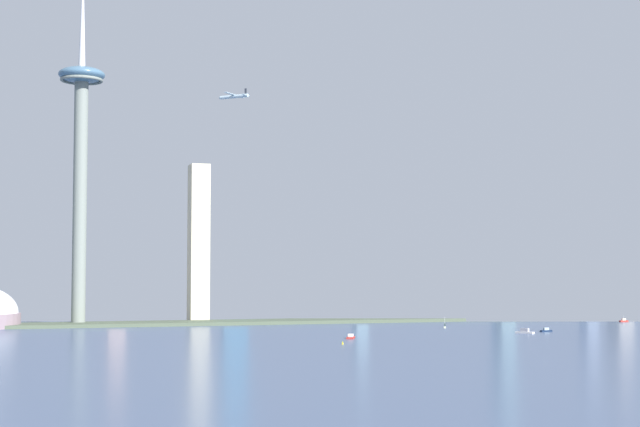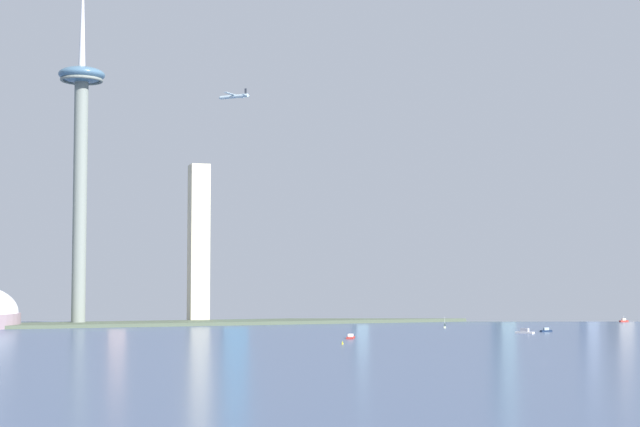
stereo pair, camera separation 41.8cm
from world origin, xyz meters
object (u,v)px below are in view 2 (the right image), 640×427
at_px(skyscraper_3, 621,288).
at_px(boat_0, 624,321).
at_px(boat_7, 351,337).
at_px(skyscraper_5, 199,243).
at_px(skyscraper_7, 501,259).
at_px(boat_6, 525,332).
at_px(observation_tower, 81,135).
at_px(skyscraper_8, 360,291).
at_px(boat_1, 546,330).
at_px(channel_buoy_0, 342,343).
at_px(skyscraper_9, 617,277).
at_px(boat_3, 445,326).
at_px(skyscraper_4, 505,244).
at_px(skyscraper_1, 117,279).
at_px(skyscraper_2, 235,243).
at_px(skyscraper_0, 588,278).
at_px(airplane, 233,96).

relative_size(skyscraper_3, boat_0, 7.03).
bearing_deg(boat_7, skyscraper_5, -139.67).
relative_size(skyscraper_7, boat_6, 9.09).
bearing_deg(observation_tower, skyscraper_3, -0.19).
bearing_deg(skyscraper_8, boat_0, -22.15).
distance_m(observation_tower, boat_1, 474.58).
height_order(boat_7, channel_buoy_0, boat_7).
bearing_deg(skyscraper_8, skyscraper_3, -1.09).
bearing_deg(skyscraper_9, skyscraper_8, -171.75).
bearing_deg(boat_0, skyscraper_8, -27.45).
relative_size(skyscraper_5, skyscraper_9, 1.73).
bearing_deg(skyscraper_7, boat_1, -110.95).
xyz_separation_m(observation_tower, channel_buoy_0, (169.51, -296.72, -182.71)).
relative_size(skyscraper_8, boat_3, 5.98).
relative_size(skyscraper_3, skyscraper_9, 0.75).
height_order(skyscraper_4, boat_7, skyscraper_4).
xyz_separation_m(skyscraper_3, boat_0, (-62.18, -96.11, -31.78)).
bearing_deg(skyscraper_5, skyscraper_1, 141.08).
bearing_deg(boat_1, skyscraper_9, 36.63).
distance_m(skyscraper_5, skyscraper_7, 389.80).
bearing_deg(boat_0, skyscraper_2, -25.91).
relative_size(skyscraper_0, skyscraper_1, 0.93).
height_order(skyscraper_5, skyscraper_7, skyscraper_5).
bearing_deg(skyscraper_8, observation_tower, -179.22).
height_order(skyscraper_5, airplane, airplane).
bearing_deg(skyscraper_3, skyscraper_2, 174.07).
bearing_deg(skyscraper_7, boat_6, -114.43).
bearing_deg(boat_0, skyscraper_4, -52.01).
height_order(skyscraper_4, airplane, airplane).
xyz_separation_m(observation_tower, skyscraper_1, (43.50, 80.67, -140.49)).
bearing_deg(skyscraper_9, skyscraper_5, -176.13).
bearing_deg(skyscraper_4, airplane, -166.73).
xyz_separation_m(skyscraper_8, airplane, (-154.77, -85.89, 183.81)).
xyz_separation_m(skyscraper_5, skyscraper_7, (381.87, 76.97, -13.74)).
distance_m(skyscraper_7, boat_1, 336.93).
xyz_separation_m(skyscraper_2, skyscraper_4, (290.70, -50.24, -0.17)).
xyz_separation_m(skyscraper_1, channel_buoy_0, (126.01, -377.39, -42.23)).
bearing_deg(channel_buoy_0, skyscraper_5, 99.01).
bearing_deg(channel_buoy_0, skyscraper_0, 39.64).
height_order(skyscraper_3, skyscraper_8, skyscraper_3).
height_order(observation_tower, skyscraper_9, observation_tower).
xyz_separation_m(skyscraper_5, boat_3, (201.48, -158.12, -78.97)).
height_order(skyscraper_7, skyscraper_9, skyscraper_7).
xyz_separation_m(skyscraper_0, skyscraper_7, (-96.63, 38.14, 23.06)).
distance_m(skyscraper_1, channel_buoy_0, 400.10).
bearing_deg(boat_6, skyscraper_5, 8.20).
bearing_deg(skyscraper_8, skyscraper_0, 9.94).
relative_size(skyscraper_7, boat_7, 8.57).
bearing_deg(observation_tower, skyscraper_7, 10.88).
bearing_deg(skyscraper_3, skyscraper_4, -178.22).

